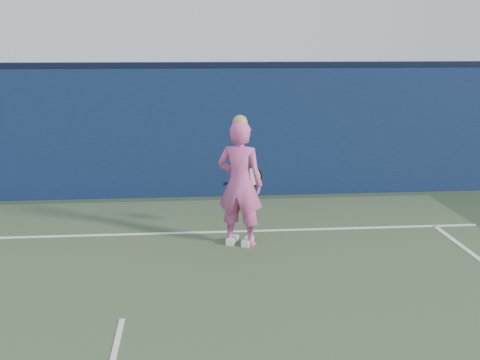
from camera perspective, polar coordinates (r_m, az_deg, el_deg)
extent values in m
cube|color=#0D1B3A|center=(11.83, -8.70, 4.42)|extent=(24.00, 0.40, 2.50)
cube|color=black|center=(11.71, -8.92, 10.72)|extent=(24.00, 0.42, 0.10)
imported|color=#D5539A|center=(8.86, 0.00, -0.37)|extent=(0.80, 0.68, 1.88)
sphere|color=tan|center=(8.69, 0.00, 5.47)|extent=(0.22, 0.22, 0.22)
cube|color=white|center=(9.07, 0.73, -5.88)|extent=(0.22, 0.30, 0.10)
cube|color=white|center=(9.14, -0.72, -5.74)|extent=(0.22, 0.30, 0.10)
torus|color=black|center=(9.30, 1.15, 0.30)|extent=(0.34, 0.12, 0.33)
torus|color=yellow|center=(9.30, 1.15, 0.30)|extent=(0.28, 0.09, 0.27)
cylinder|color=beige|center=(9.30, 1.15, 0.30)|extent=(0.27, 0.08, 0.27)
cylinder|color=black|center=(9.34, -0.39, -0.06)|extent=(0.30, 0.04, 0.11)
cylinder|color=black|center=(9.36, -1.25, -0.31)|extent=(0.14, 0.04, 0.07)
cube|color=white|center=(9.68, -9.32, -5.07)|extent=(11.00, 0.08, 0.01)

